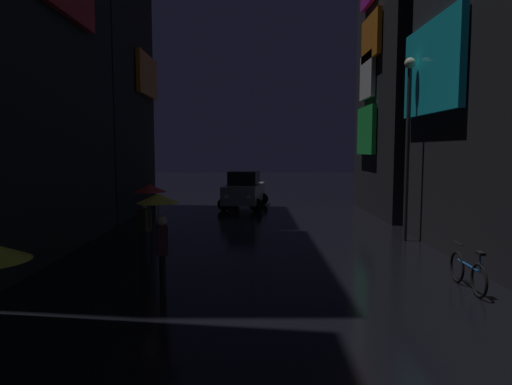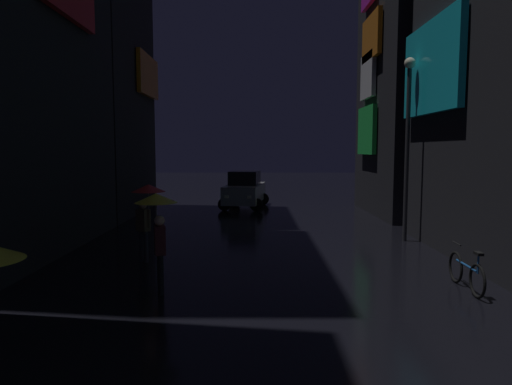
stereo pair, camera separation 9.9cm
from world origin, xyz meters
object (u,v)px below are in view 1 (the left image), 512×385
(pedestrian_midstreet_centre_yellow, at_px, (159,215))
(pedestrian_foreground_left_red, at_px, (148,201))
(streetlamp_right_far, at_px, (408,129))
(bicycle_parked_at_storefront, at_px, (468,272))
(car_distant, at_px, (244,190))

(pedestrian_midstreet_centre_yellow, relative_size, pedestrian_foreground_left_red, 1.00)
(streetlamp_right_far, bearing_deg, bicycle_parked_at_storefront, -94.29)
(bicycle_parked_at_storefront, distance_m, streetlamp_right_far, 6.30)
(pedestrian_midstreet_centre_yellow, distance_m, car_distant, 14.35)
(bicycle_parked_at_storefront, bearing_deg, car_distant, 110.04)
(pedestrian_foreground_left_red, distance_m, car_distant, 11.93)
(pedestrian_midstreet_centre_yellow, height_order, streetlamp_right_far, streetlamp_right_far)
(pedestrian_foreground_left_red, bearing_deg, streetlamp_right_far, 20.13)
(bicycle_parked_at_storefront, bearing_deg, pedestrian_midstreet_centre_yellow, -178.88)
(pedestrian_midstreet_centre_yellow, height_order, car_distant, pedestrian_midstreet_centre_yellow)
(pedestrian_midstreet_centre_yellow, xyz_separation_m, pedestrian_foreground_left_red, (-0.84, 2.58, 0.00))
(pedestrian_midstreet_centre_yellow, xyz_separation_m, car_distant, (1.50, 14.25, -0.74))
(car_distant, bearing_deg, streetlamp_right_far, -57.70)
(bicycle_parked_at_storefront, relative_size, streetlamp_right_far, 0.30)
(pedestrian_foreground_left_red, height_order, car_distant, pedestrian_foreground_left_red)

